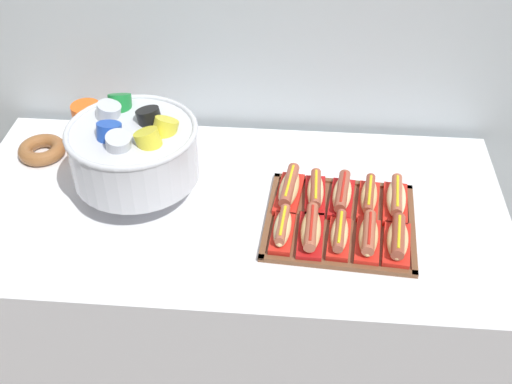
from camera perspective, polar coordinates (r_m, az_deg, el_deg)
name	(u,v)px	position (r m, az deg, el deg)	size (l,w,h in m)	color
ground_plane	(237,362)	(2.36, -1.69, -14.95)	(10.00, 10.00, 0.00)	#4C4238
buffet_table	(235,288)	(2.06, -1.89, -8.59)	(1.55, 0.79, 0.74)	silver
serving_tray	(340,222)	(1.76, 7.51, -2.66)	(0.43, 0.39, 0.01)	brown
hot_dog_0	(282,229)	(1.69, 2.39, -3.29)	(0.07, 0.16, 0.06)	red
hot_dog_1	(311,231)	(1.68, 4.93, -3.51)	(0.07, 0.18, 0.06)	#B21414
hot_dog_2	(339,235)	(1.68, 7.47, -3.81)	(0.07, 0.16, 0.06)	red
hot_dog_3	(368,237)	(1.69, 10.02, -3.96)	(0.08, 0.17, 0.06)	red
hot_dog_4	(397,240)	(1.69, 12.55, -4.22)	(0.09, 0.17, 0.06)	red
hot_dog_5	(289,189)	(1.81, 2.98, 0.26)	(0.09, 0.19, 0.06)	red
hot_dog_6	(315,192)	(1.81, 5.34, -0.02)	(0.06, 0.17, 0.06)	#B21414
hot_dog_7	(342,195)	(1.81, 7.71, -0.24)	(0.08, 0.18, 0.06)	#B21414
hot_dog_8	(369,197)	(1.81, 10.06, -0.48)	(0.07, 0.17, 0.06)	red
hot_dog_9	(396,199)	(1.82, 12.42, -0.64)	(0.08, 0.18, 0.06)	red
punch_bowl	(134,150)	(1.78, -10.86, 3.74)	(0.36, 0.36, 0.27)	silver
cup_stack	(89,127)	(2.06, -14.70, 5.67)	(0.09, 0.09, 0.16)	#EA5B19
donut	(42,150)	(2.09, -18.61, 3.59)	(0.15, 0.15, 0.04)	brown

